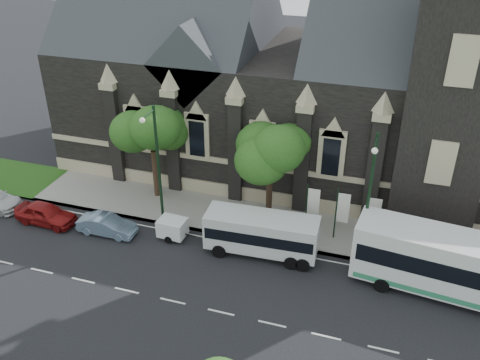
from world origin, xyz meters
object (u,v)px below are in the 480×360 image
at_px(shuttle_bus, 262,232).
at_px(box_trailer, 172,228).
at_px(street_lamp_near, 369,193).
at_px(car_far_red, 46,214).
at_px(street_lamp_mid, 157,161).
at_px(banner_flag_left, 311,206).
at_px(banner_flag_center, 341,211).
at_px(tour_coach, 475,270).
at_px(banner_flag_right, 371,216).
at_px(sedan, 107,225).
at_px(tree_walk_right, 275,143).
at_px(tree_walk_left, 155,129).

distance_m(shuttle_bus, box_trailer, 6.34).
height_order(street_lamp_near, car_far_red, street_lamp_near).
height_order(street_lamp_mid, banner_flag_left, street_lamp_mid).
distance_m(banner_flag_center, shuttle_bus, 5.51).
relative_size(street_lamp_near, car_far_red, 1.98).
relative_size(tour_coach, shuttle_bus, 1.86).
height_order(banner_flag_left, car_far_red, banner_flag_left).
bearing_deg(car_far_red, street_lamp_mid, -70.97).
bearing_deg(banner_flag_left, box_trailer, -160.37).
bearing_deg(banner_flag_right, street_lamp_mid, -172.40).
height_order(banner_flag_left, shuttle_bus, banner_flag_left).
height_order(street_lamp_mid, sedan, street_lamp_mid).
height_order(tree_walk_right, box_trailer, tree_walk_right).
distance_m(street_lamp_near, car_far_red, 22.53).
xyz_separation_m(tree_walk_left, shuttle_bus, (9.50, -4.67, -4.10)).
height_order(street_lamp_near, box_trailer, street_lamp_near).
bearing_deg(box_trailer, tree_walk_right, 42.88).
relative_size(banner_flag_right, shuttle_bus, 0.54).
relative_size(tree_walk_left, sedan, 1.84).
bearing_deg(sedan, banner_flag_left, -73.77).
height_order(shuttle_bus, sedan, shuttle_bus).
bearing_deg(street_lamp_mid, box_trailer, -41.56).
distance_m(tree_walk_right, banner_flag_right, 8.05).
distance_m(tree_walk_left, street_lamp_mid, 4.08).
distance_m(street_lamp_near, box_trailer, 13.35).
bearing_deg(tour_coach, tree_walk_right, 164.62).
distance_m(banner_flag_left, shuttle_bus, 4.01).
bearing_deg(banner_flag_left, car_far_red, -166.85).
bearing_deg(banner_flag_left, street_lamp_near, -27.18).
bearing_deg(tree_walk_left, street_lamp_mid, -63.53).
bearing_deg(sedan, car_far_red, 91.26).
distance_m(street_lamp_mid, tour_coach, 20.69).
bearing_deg(tree_walk_right, car_far_red, -158.52).
distance_m(banner_flag_left, box_trailer, 9.55).
bearing_deg(banner_flag_center, street_lamp_near, -48.07).
bearing_deg(tree_walk_right, shuttle_bus, -84.02).
xyz_separation_m(banner_flag_center, sedan, (-15.42, -4.10, -1.70)).
height_order(tree_walk_right, sedan, tree_walk_right).
xyz_separation_m(street_lamp_mid, shuttle_bus, (7.70, -1.06, -3.48)).
height_order(tour_coach, sedan, tour_coach).
height_order(sedan, car_far_red, car_far_red).
relative_size(shuttle_bus, box_trailer, 2.72).
height_order(tree_walk_right, street_lamp_near, street_lamp_near).
distance_m(banner_flag_center, tour_coach, 8.87).
xyz_separation_m(tree_walk_right, street_lamp_near, (6.79, -3.62, -0.71)).
relative_size(street_lamp_mid, car_far_red, 1.98).
height_order(banner_flag_right, car_far_red, banner_flag_right).
bearing_deg(tree_walk_right, sedan, -150.69).
bearing_deg(banner_flag_center, sedan, -165.12).
distance_m(tree_walk_left, banner_flag_left, 12.66).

